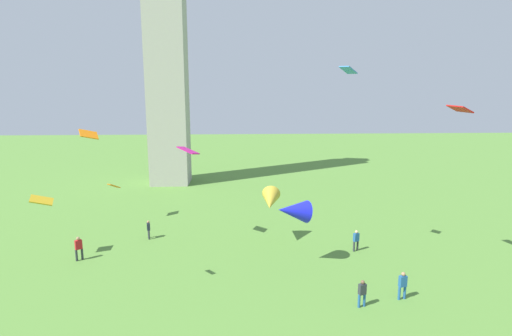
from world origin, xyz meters
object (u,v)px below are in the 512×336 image
kite_flying_0 (270,201)px  kite_flying_3 (188,150)px  kite_flying_6 (293,211)px  kite_flying_4 (89,134)px  kite_flying_5 (460,109)px  kite_flying_1 (114,186)px  person_0 (356,239)px  person_3 (403,284)px  kite_flying_2 (348,70)px  person_2 (79,247)px  person_1 (149,228)px  monument_obelisk (165,9)px  kite_flying_7 (42,200)px  person_4 (362,292)px

kite_flying_0 → kite_flying_3: kite_flying_3 is taller
kite_flying_6 → kite_flying_4: bearing=-137.8°
kite_flying_0 → kite_flying_5: size_ratio=1.70×
kite_flying_1 → kite_flying_4: bearing=-6.8°
person_0 → person_3: 7.39m
person_3 → kite_flying_4: (-22.88, 14.58, 7.66)m
kite_flying_0 → kite_flying_2: 11.82m
kite_flying_4 → kite_flying_6: bearing=114.1°
kite_flying_1 → person_2: bearing=8.1°
kite_flying_4 → kite_flying_6: (17.00, -9.86, -4.47)m
person_1 → person_2: (-4.16, -4.18, 0.11)m
monument_obelisk → person_3: monument_obelisk is taller
kite_flying_1 → person_1: bearing=-29.1°
person_2 → kite_flying_3: bearing=-20.7°
kite_flying_2 → person_3: bearing=-108.5°
monument_obelisk → kite_flying_5: 39.85m
person_2 → kite_flying_2: size_ratio=1.34×
person_1 → kite_flying_7: size_ratio=0.98×
person_3 → person_4: size_ratio=1.05×
person_1 → kite_flying_7: 8.51m
kite_flying_1 → kite_flying_5: 21.90m
kite_flying_1 → kite_flying_5: (21.37, 2.14, 4.27)m
kite_flying_2 → kite_flying_6: bearing=149.3°
person_3 → person_2: bearing=-31.2°
person_2 → kite_flying_5: size_ratio=1.12×
monument_obelisk → kite_flying_2: size_ratio=34.72×
person_0 → kite_flying_6: size_ratio=0.60×
person_1 → kite_flying_7: bearing=103.9°
kite_flying_0 → kite_flying_2: (4.77, -4.06, 10.03)m
kite_flying_6 → kite_flying_0: bearing=175.5°
kite_flying_5 → person_4: bearing=-72.8°
person_3 → person_4: (-2.67, -0.70, -0.05)m
person_4 → kite_flying_2: kite_flying_2 is taller
person_0 → kite_flying_7: 23.59m
kite_flying_4 → kite_flying_5: 29.74m
person_2 → kite_flying_7: (-2.37, 0.14, 3.56)m
monument_obelisk → kite_flying_1: 36.08m
kite_flying_5 → kite_flying_3: bearing=-121.2°
person_0 → kite_flying_5: 11.99m
monument_obelisk → kite_flying_0: (11.81, -23.86, -19.81)m
person_4 → kite_flying_3: kite_flying_3 is taller
person_0 → kite_flying_3: size_ratio=0.93×
kite_flying_7 → person_4: bearing=137.5°
person_2 → person_1: bearing=5.7°
person_1 → person_2: 5.89m
person_4 → kite_flying_0: size_ratio=0.60×
kite_flying_6 → kite_flying_7: kite_flying_6 is taller
person_1 → kite_flying_4: kite_flying_4 is taller
kite_flying_1 → kite_flying_3: kite_flying_3 is taller
person_2 → kite_flying_6: bearing=-47.3°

